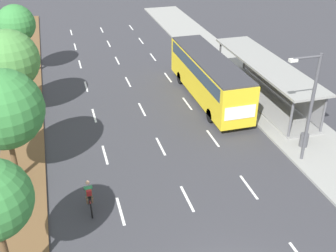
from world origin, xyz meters
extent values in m
cube|color=brown|center=(-8.30, 20.00, 0.06)|extent=(2.60, 52.00, 0.12)
cube|color=gray|center=(9.25, 20.00, 0.07)|extent=(4.50, 52.00, 0.15)
cube|color=white|center=(-3.50, 6.12, 0.00)|extent=(0.14, 2.13, 0.01)
cube|color=white|center=(-3.50, 11.40, 0.00)|extent=(0.14, 2.13, 0.01)
cube|color=white|center=(-3.50, 16.68, 0.00)|extent=(0.14, 2.13, 0.01)
cube|color=white|center=(-3.50, 21.96, 0.00)|extent=(0.14, 2.13, 0.01)
cube|color=white|center=(-3.50, 27.24, 0.00)|extent=(0.14, 2.13, 0.01)
cube|color=white|center=(-3.50, 32.51, 0.00)|extent=(0.14, 2.13, 0.01)
cube|color=white|center=(-3.50, 37.79, 0.00)|extent=(0.14, 2.13, 0.01)
cube|color=white|center=(0.00, 6.12, 0.00)|extent=(0.14, 2.13, 0.01)
cube|color=white|center=(0.00, 11.40, 0.00)|extent=(0.14, 2.13, 0.01)
cube|color=white|center=(0.00, 16.68, 0.00)|extent=(0.14, 2.13, 0.01)
cube|color=white|center=(0.00, 21.96, 0.00)|extent=(0.14, 2.13, 0.01)
cube|color=white|center=(0.00, 27.24, 0.00)|extent=(0.14, 2.13, 0.01)
cube|color=white|center=(0.00, 32.51, 0.00)|extent=(0.14, 2.13, 0.01)
cube|color=white|center=(0.00, 37.79, 0.00)|extent=(0.14, 2.13, 0.01)
cube|color=white|center=(3.50, 6.12, 0.00)|extent=(0.14, 2.13, 0.01)
cube|color=white|center=(3.50, 11.40, 0.00)|extent=(0.14, 2.13, 0.01)
cube|color=white|center=(3.50, 16.68, 0.00)|extent=(0.14, 2.13, 0.01)
cube|color=white|center=(3.50, 21.96, 0.00)|extent=(0.14, 2.13, 0.01)
cube|color=white|center=(3.50, 27.24, 0.00)|extent=(0.14, 2.13, 0.01)
cube|color=white|center=(3.50, 32.51, 0.00)|extent=(0.14, 2.13, 0.01)
cube|color=white|center=(3.50, 37.79, 0.00)|extent=(0.14, 2.13, 0.01)
cube|color=gray|center=(9.25, 15.77, 0.20)|extent=(2.60, 12.17, 0.10)
cylinder|color=#56565B|center=(8.07, 9.93, 1.55)|extent=(0.16, 0.16, 2.60)
cylinder|color=#56565B|center=(8.07, 21.60, 1.55)|extent=(0.16, 0.16, 2.60)
cylinder|color=#56565B|center=(10.43, 9.93, 1.55)|extent=(0.16, 0.16, 2.60)
cylinder|color=#56565B|center=(10.43, 21.60, 1.55)|extent=(0.16, 0.16, 2.60)
cube|color=gray|center=(10.49, 15.77, 1.55)|extent=(0.10, 11.56, 2.34)
cube|color=gray|center=(9.25, 15.77, 2.93)|extent=(2.90, 12.57, 0.16)
cube|color=yellow|center=(5.25, 16.98, 1.85)|extent=(2.50, 11.20, 2.80)
cube|color=#2D3D4C|center=(5.25, 16.98, 2.70)|extent=(2.54, 10.30, 0.90)
cube|color=#333338|center=(5.25, 16.98, 3.31)|extent=(2.45, 10.98, 0.12)
cube|color=#2D3D4C|center=(5.25, 22.60, 2.20)|extent=(2.25, 0.06, 1.54)
cube|color=white|center=(5.25, 11.36, 1.65)|extent=(2.12, 0.04, 0.90)
cylinder|color=black|center=(4.15, 20.45, 0.50)|extent=(0.30, 1.00, 1.00)
cylinder|color=black|center=(6.35, 20.45, 0.50)|extent=(0.30, 1.00, 1.00)
cylinder|color=black|center=(4.15, 13.51, 0.50)|extent=(0.30, 1.00, 1.00)
cylinder|color=black|center=(6.35, 13.51, 0.50)|extent=(0.30, 1.00, 1.00)
torus|color=black|center=(-4.91, 7.20, 0.36)|extent=(0.06, 0.72, 0.72)
torus|color=black|center=(-4.91, 6.10, 0.36)|extent=(0.06, 0.72, 0.72)
cylinder|color=maroon|center=(-4.91, 6.65, 0.64)|extent=(0.05, 0.94, 0.05)
cylinder|color=maroon|center=(-4.91, 6.55, 0.46)|extent=(0.05, 0.57, 0.42)
cylinder|color=maroon|center=(-4.91, 6.45, 0.66)|extent=(0.04, 0.04, 0.40)
cube|color=black|center=(-4.91, 6.45, 0.86)|extent=(0.12, 0.24, 0.06)
cylinder|color=black|center=(-4.91, 7.15, 0.91)|extent=(0.46, 0.04, 0.04)
cube|color=#2D844C|center=(-4.91, 6.63, 1.19)|extent=(0.30, 0.36, 0.59)
cube|color=#A82323|center=(-4.91, 6.47, 1.21)|extent=(0.26, 0.26, 0.42)
sphere|color=tan|center=(-4.91, 6.75, 1.61)|extent=(0.20, 0.20, 0.20)
cylinder|color=brown|center=(-5.03, 6.60, 0.79)|extent=(0.12, 0.42, 0.25)
cylinder|color=brown|center=(-5.03, 6.77, 0.53)|extent=(0.10, 0.17, 0.41)
cylinder|color=brown|center=(-4.79, 6.60, 0.79)|extent=(0.12, 0.42, 0.25)
cylinder|color=brown|center=(-4.79, 6.77, 0.53)|extent=(0.10, 0.17, 0.41)
cylinder|color=#2D844C|center=(-5.08, 6.85, 1.24)|extent=(0.09, 0.47, 0.28)
cylinder|color=#2D844C|center=(-4.74, 6.85, 1.24)|extent=(0.09, 0.47, 0.28)
cylinder|color=brown|center=(-8.46, 10.20, 1.49)|extent=(0.28, 0.28, 2.73)
sphere|color=#38843D|center=(-8.46, 10.20, 4.40)|extent=(4.13, 4.13, 4.13)
cylinder|color=brown|center=(-8.54, 17.76, 1.48)|extent=(0.28, 0.28, 2.71)
sphere|color=#4C8E42|center=(-8.54, 17.76, 4.32)|extent=(3.97, 3.97, 3.97)
cylinder|color=brown|center=(-8.30, 25.33, 1.81)|extent=(0.28, 0.28, 3.39)
sphere|color=#38843D|center=(-8.30, 25.33, 4.66)|extent=(3.08, 3.08, 3.08)
cylinder|color=#4C4C51|center=(7.60, 7.60, 3.40)|extent=(0.18, 0.18, 6.50)
cylinder|color=#4C4C51|center=(6.80, 7.60, 6.50)|extent=(1.60, 0.12, 0.12)
cube|color=silver|center=(6.00, 7.60, 6.43)|extent=(0.44, 0.24, 0.16)
cylinder|color=#4C4C51|center=(8.45, 8.79, 0.57)|extent=(0.52, 0.52, 0.85)
camera|label=1|loc=(-5.55, -9.61, 13.75)|focal=43.85mm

